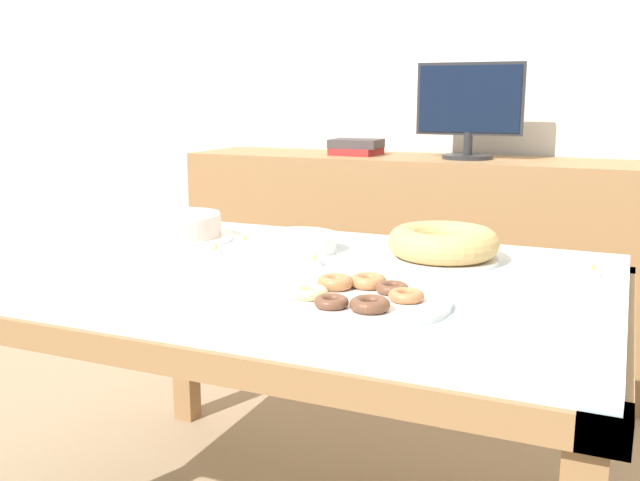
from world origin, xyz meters
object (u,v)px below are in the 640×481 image
object	(u,v)px
tealight_right_edge	(315,262)
cake_golden_bundt	(443,244)
pastry_platter	(359,297)
plate_stack	(299,242)
tealight_near_front	(593,272)
tealight_left_edge	(245,242)
cake_chocolate_round	(181,228)
computer_monitor	(469,111)
book_stack	(356,147)
tealight_near_cakes	(216,252)

from	to	relation	value
tealight_right_edge	cake_golden_bundt	bearing A→B (deg)	31.83
pastry_platter	plate_stack	size ratio (longest dim) A/B	1.80
pastry_platter	tealight_near_front	xyz separation A→B (m)	(0.43, 0.44, -0.00)
cake_golden_bundt	tealight_left_edge	xyz separation A→B (m)	(-0.57, -0.04, -0.03)
cake_chocolate_round	cake_golden_bundt	size ratio (longest dim) A/B	1.09
computer_monitor	tealight_near_front	world-z (taller)	computer_monitor
computer_monitor	tealight_left_edge	size ratio (longest dim) A/B	10.60
tealight_near_front	book_stack	bearing A→B (deg)	133.18
tealight_near_cakes	tealight_left_edge	xyz separation A→B (m)	(0.01, 0.14, 0.00)
cake_golden_bundt	cake_chocolate_round	bearing A→B (deg)	-177.03
pastry_platter	tealight_near_front	size ratio (longest dim) A/B	9.48
cake_golden_bundt	pastry_platter	distance (m)	0.45
tealight_near_cakes	tealight_near_front	bearing A→B (deg)	10.39
plate_stack	tealight_right_edge	distance (m)	0.18
pastry_platter	tealight_near_cakes	xyz separation A→B (m)	(-0.51, 0.27, -0.00)
cake_chocolate_round	plate_stack	world-z (taller)	cake_chocolate_round
cake_chocolate_round	tealight_near_cakes	bearing A→B (deg)	-33.81
tealight_near_cakes	tealight_near_front	xyz separation A→B (m)	(0.95, 0.17, 0.00)
book_stack	tealight_right_edge	bearing A→B (deg)	-73.86
book_stack	cake_chocolate_round	world-z (taller)	book_stack
book_stack	tealight_near_cakes	world-z (taller)	book_stack
pastry_platter	plate_stack	bearing A→B (deg)	129.14
computer_monitor	tealight_right_edge	bearing A→B (deg)	-95.13
plate_stack	tealight_near_front	world-z (taller)	plate_stack
book_stack	cake_chocolate_round	size ratio (longest dim) A/B	0.68
computer_monitor	tealight_near_front	size ratio (longest dim) A/B	10.60
tealight_near_cakes	tealight_left_edge	bearing A→B (deg)	86.45
tealight_right_edge	book_stack	bearing A→B (deg)	106.14
cake_golden_bundt	plate_stack	xyz separation A→B (m)	(-0.40, -0.04, -0.02)
computer_monitor	cake_golden_bundt	size ratio (longest dim) A/B	1.48
tealight_left_edge	tealight_right_edge	world-z (taller)	same
tealight_right_edge	computer_monitor	bearing A→B (deg)	84.87
tealight_near_front	tealight_left_edge	distance (m)	0.94
cake_chocolate_round	tealight_right_edge	world-z (taller)	cake_chocolate_round
cake_golden_bundt	tealight_near_cakes	size ratio (longest dim) A/B	7.19
book_stack	tealight_near_cakes	bearing A→B (deg)	-86.66
computer_monitor	cake_chocolate_round	world-z (taller)	computer_monitor
tealight_left_edge	pastry_platter	bearing A→B (deg)	-39.28
cake_golden_bundt	tealight_right_edge	xyz separation A→B (m)	(-0.29, -0.18, -0.03)
plate_stack	tealight_near_front	bearing A→B (deg)	2.66
computer_monitor	book_stack	distance (m)	0.50
pastry_platter	tealight_near_front	world-z (taller)	pastry_platter
cake_golden_bundt	plate_stack	world-z (taller)	cake_golden_bundt
tealight_near_front	tealight_left_edge	world-z (taller)	same
tealight_near_cakes	tealight_right_edge	world-z (taller)	same
computer_monitor	cake_golden_bundt	xyz separation A→B (m)	(0.17, -1.08, -0.32)
cake_chocolate_round	pastry_platter	world-z (taller)	cake_chocolate_round
book_stack	cake_chocolate_round	xyz separation A→B (m)	(-0.13, -1.12, -0.17)
book_stack	cake_chocolate_round	distance (m)	1.14
tealight_near_cakes	tealight_near_front	world-z (taller)	same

